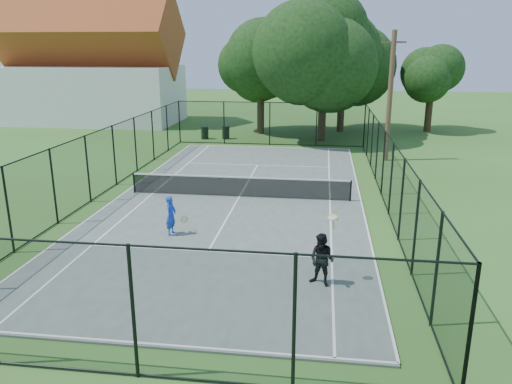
# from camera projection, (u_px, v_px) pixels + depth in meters

# --- Properties ---
(ground) EXTENTS (120.00, 120.00, 0.00)m
(ground) POSITION_uv_depth(u_px,v_px,m) (239.00, 198.00, 22.85)
(ground) COLOR #385A1E
(tennis_court) EXTENTS (11.00, 24.00, 0.06)m
(tennis_court) POSITION_uv_depth(u_px,v_px,m) (239.00, 197.00, 22.84)
(tennis_court) COLOR #4D5A55
(tennis_court) RESTS_ON ground
(tennis_net) EXTENTS (10.08, 0.08, 0.95)m
(tennis_net) POSITION_uv_depth(u_px,v_px,m) (239.00, 186.00, 22.69)
(tennis_net) COLOR black
(tennis_net) RESTS_ON tennis_court
(fence) EXTENTS (13.10, 26.10, 3.00)m
(fence) POSITION_uv_depth(u_px,v_px,m) (239.00, 166.00, 22.43)
(fence) COLOR black
(fence) RESTS_ON ground
(tree_near_left) EXTENTS (6.29, 6.29, 8.20)m
(tree_near_left) POSITION_uv_depth(u_px,v_px,m) (261.00, 69.00, 38.49)
(tree_near_left) COLOR #332114
(tree_near_left) RESTS_ON ground
(tree_near_mid) EXTENTS (7.09, 7.09, 9.27)m
(tree_near_mid) POSITION_uv_depth(u_px,v_px,m) (324.00, 61.00, 35.12)
(tree_near_mid) COLOR #332114
(tree_near_mid) RESTS_ON ground
(tree_near_right) EXTENTS (6.73, 6.73, 9.28)m
(tree_near_right) POSITION_uv_depth(u_px,v_px,m) (343.00, 57.00, 39.10)
(tree_near_right) COLOR #332114
(tree_near_right) RESTS_ON ground
(tree_far_right) EXTENTS (4.71, 4.71, 6.22)m
(tree_far_right) POSITION_uv_depth(u_px,v_px,m) (431.00, 83.00, 39.80)
(tree_far_right) COLOR #332114
(tree_far_right) RESTS_ON ground
(building) EXTENTS (15.30, 8.15, 11.87)m
(building) POSITION_uv_depth(u_px,v_px,m) (92.00, 67.00, 44.56)
(building) COLOR silver
(building) RESTS_ON ground
(trash_bin_left) EXTENTS (0.58, 0.58, 0.93)m
(trash_bin_left) POSITION_uv_depth(u_px,v_px,m) (205.00, 133.00, 37.36)
(trash_bin_left) COLOR black
(trash_bin_left) RESTS_ON ground
(trash_bin_right) EXTENTS (0.58, 0.58, 0.97)m
(trash_bin_right) POSITION_uv_depth(u_px,v_px,m) (226.00, 132.00, 37.37)
(trash_bin_right) COLOR black
(trash_bin_right) RESTS_ON ground
(utility_pole) EXTENTS (1.40, 0.30, 7.60)m
(utility_pole) POSITION_uv_depth(u_px,v_px,m) (390.00, 96.00, 29.37)
(utility_pole) COLOR #4C3823
(utility_pole) RESTS_ON ground
(player_blue) EXTENTS (0.79, 0.57, 1.46)m
(player_blue) POSITION_uv_depth(u_px,v_px,m) (171.00, 215.00, 18.08)
(player_blue) COLOR #153EB9
(player_blue) RESTS_ON tennis_court
(player_black) EXTENTS (0.93, 0.92, 2.02)m
(player_black) POSITION_uv_depth(u_px,v_px,m) (322.00, 260.00, 14.19)
(player_black) COLOR black
(player_black) RESTS_ON tennis_court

